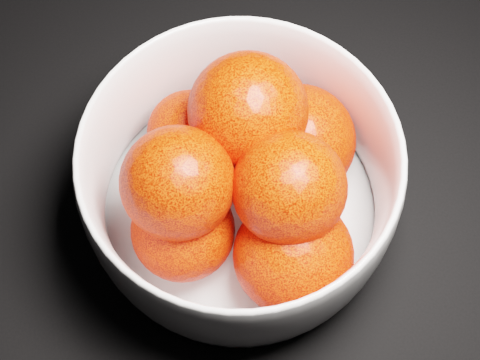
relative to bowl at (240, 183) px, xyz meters
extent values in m
cube|color=black|center=(0.13, -0.02, -0.06)|extent=(3.00, 3.00, 0.00)
cylinder|color=silver|center=(0.00, 0.00, -0.05)|extent=(0.24, 0.24, 0.01)
sphere|color=#F82106|center=(0.06, 0.03, -0.01)|extent=(0.10, 0.10, 0.10)
sphere|color=#F82106|center=(-0.03, 0.06, -0.01)|extent=(0.07, 0.07, 0.07)
sphere|color=#F82106|center=(-0.05, -0.03, -0.01)|extent=(0.08, 0.08, 0.08)
sphere|color=#F82106|center=(0.03, -0.07, -0.01)|extent=(0.09, 0.09, 0.09)
sphere|color=#F82106|center=(0.01, 0.04, 0.04)|extent=(0.09, 0.09, 0.09)
sphere|color=#F82106|center=(-0.05, -0.01, 0.04)|extent=(0.08, 0.08, 0.08)
sphere|color=#F82106|center=(0.03, -0.03, 0.04)|extent=(0.08, 0.08, 0.08)
camera|label=1|loc=(-0.04, -0.22, 0.48)|focal=50.00mm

